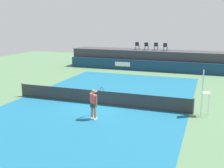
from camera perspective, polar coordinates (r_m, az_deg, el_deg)
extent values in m
plane|color=#4C704C|center=(21.80, 0.27, -1.96)|extent=(48.00, 48.00, 0.00)
cube|color=#16597A|center=(19.10, -2.71, -4.13)|extent=(12.00, 22.00, 0.00)
cube|color=navy|center=(31.57, 6.58, 3.74)|extent=(18.00, 0.20, 1.20)
cube|color=white|center=(32.11, 2.15, 4.08)|extent=(1.80, 0.02, 0.50)
cube|color=#38383D|center=(33.24, 7.31, 5.06)|extent=(18.00, 2.80, 2.20)
cylinder|color=#1E232D|center=(33.48, 5.61, 7.43)|extent=(0.04, 0.04, 0.44)
cylinder|color=#1E232D|center=(33.56, 4.93, 7.46)|extent=(0.04, 0.04, 0.44)
cylinder|color=#1E232D|center=(33.08, 5.47, 7.37)|extent=(0.04, 0.04, 0.44)
cylinder|color=#1E232D|center=(33.16, 4.78, 7.39)|extent=(0.04, 0.04, 0.44)
cube|color=#1E232D|center=(33.30, 5.21, 7.81)|extent=(0.46, 0.46, 0.03)
cube|color=#1E232D|center=(33.08, 5.14, 8.17)|extent=(0.44, 0.05, 0.42)
cylinder|color=#1E232D|center=(33.06, 7.49, 7.31)|extent=(0.04, 0.04, 0.44)
cylinder|color=#1E232D|center=(33.14, 6.80, 7.34)|extent=(0.04, 0.04, 0.44)
cylinder|color=#1E232D|center=(32.67, 7.36, 7.25)|extent=(0.04, 0.04, 0.44)
cylinder|color=#1E232D|center=(32.74, 6.66, 7.28)|extent=(0.04, 0.04, 0.44)
cube|color=#1E232D|center=(32.88, 7.09, 7.70)|extent=(0.45, 0.45, 0.03)
cube|color=#1E232D|center=(32.66, 7.03, 8.07)|extent=(0.44, 0.04, 0.42)
cylinder|color=#1E232D|center=(33.11, 9.38, 7.26)|extent=(0.04, 0.04, 0.44)
cylinder|color=#1E232D|center=(33.15, 8.68, 7.29)|extent=(0.04, 0.04, 0.44)
cylinder|color=#1E232D|center=(32.71, 9.31, 7.19)|extent=(0.04, 0.04, 0.44)
cylinder|color=#1E232D|center=(32.75, 8.60, 7.22)|extent=(0.04, 0.04, 0.44)
cube|color=#1E232D|center=(32.90, 9.01, 7.65)|extent=(0.48, 0.48, 0.03)
cube|color=#1E232D|center=(32.68, 8.99, 8.01)|extent=(0.44, 0.06, 0.42)
cylinder|color=#1E232D|center=(32.60, 11.29, 7.09)|extent=(0.04, 0.04, 0.44)
cylinder|color=#1E232D|center=(32.68, 10.59, 7.14)|extent=(0.04, 0.04, 0.44)
cylinder|color=#1E232D|center=(32.20, 11.13, 7.03)|extent=(0.04, 0.04, 0.44)
cylinder|color=#1E232D|center=(32.29, 10.43, 7.08)|extent=(0.04, 0.04, 0.44)
cube|color=#1E232D|center=(32.42, 10.88, 7.50)|extent=(0.47, 0.47, 0.03)
cube|color=#1E232D|center=(32.20, 10.81, 7.87)|extent=(0.44, 0.05, 0.42)
cylinder|color=white|center=(17.42, 19.21, -4.16)|extent=(0.04, 0.04, 1.40)
cylinder|color=white|center=(17.80, 19.07, -3.79)|extent=(0.04, 0.04, 1.40)
cylinder|color=white|center=(17.38, 17.88, -4.11)|extent=(0.04, 0.04, 1.40)
cylinder|color=white|center=(17.76, 17.77, -3.73)|extent=(0.04, 0.04, 1.40)
cube|color=white|center=(17.40, 18.65, -1.69)|extent=(0.49, 0.49, 0.03)
cube|color=white|center=(17.23, 18.13, 0.53)|extent=(0.08, 0.44, 1.33)
cube|color=#2D2D2D|center=(18.97, -2.73, -2.77)|extent=(12.40, 0.02, 0.95)
cylinder|color=#4C4C51|center=(22.00, -17.86, -1.11)|extent=(0.10, 0.10, 1.00)
cylinder|color=#4C4C51|center=(17.66, 16.30, -4.41)|extent=(0.10, 0.10, 1.00)
cube|color=white|center=(16.24, -3.48, -7.10)|extent=(0.21, 0.29, 0.10)
cylinder|color=#997051|center=(16.09, -3.50, -5.56)|extent=(0.14, 0.14, 0.82)
cube|color=white|center=(16.40, -4.08, -6.90)|extent=(0.21, 0.29, 0.10)
cylinder|color=#997051|center=(16.25, -4.11, -5.38)|extent=(0.14, 0.14, 0.82)
cube|color=#333338|center=(16.07, -3.82, -4.35)|extent=(0.40, 0.33, 0.24)
cube|color=#E54C47|center=(15.96, -3.84, -3.12)|extent=(0.41, 0.32, 0.56)
sphere|color=#997051|center=(15.84, -3.87, -1.52)|extent=(0.22, 0.22, 0.22)
cylinder|color=#997051|center=(15.81, -3.22, -3.35)|extent=(0.09, 0.09, 0.60)
cylinder|color=#997051|center=(16.23, -3.79, -1.73)|extent=(0.30, 0.60, 0.14)
cylinder|color=black|center=(16.51, -2.77, -1.37)|extent=(0.29, 0.14, 0.03)
torus|color=black|center=(16.72, -2.08, -1.18)|extent=(0.29, 0.13, 0.30)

